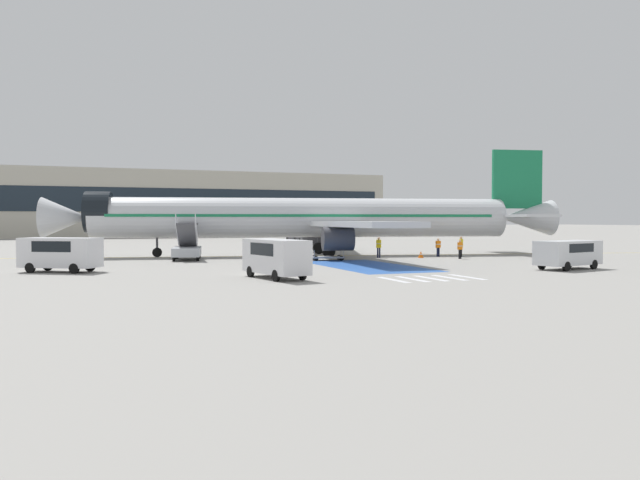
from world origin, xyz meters
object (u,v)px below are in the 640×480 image
at_px(service_van_1, 276,255).
at_px(service_van_2, 60,252).
at_px(ground_crew_0, 379,246).
at_px(terminal_building, 141,204).
at_px(boarding_stairs_forward, 187,248).
at_px(baggage_cart, 328,257).
at_px(ground_crew_1, 461,245).
at_px(ground_crew_2, 438,246).
at_px(ground_crew_3, 460,248).
at_px(airliner, 311,218).
at_px(fuel_tanker, 303,231).
at_px(service_van_0, 568,252).
at_px(traffic_cone_0, 421,255).

relative_size(service_van_1, service_van_2, 1.02).
relative_size(ground_crew_0, terminal_building, 0.02).
distance_m(boarding_stairs_forward, ground_crew_0, 16.40).
distance_m(service_van_1, baggage_cart, 16.23).
distance_m(ground_crew_1, ground_crew_2, 2.04).
height_order(ground_crew_1, ground_crew_2, ground_crew_1).
distance_m(service_van_1, service_van_2, 14.66).
distance_m(baggage_cart, ground_crew_1, 12.86).
relative_size(ground_crew_1, ground_crew_3, 1.13).
bearing_deg(ground_crew_3, service_van_2, -13.29).
relative_size(service_van_2, baggage_cart, 1.81).
bearing_deg(airliner, fuel_tanker, -5.67).
xyz_separation_m(fuel_tanker, baggage_cart, (-8.96, -32.26, -1.60)).
bearing_deg(ground_crew_2, service_van_1, 31.44).
relative_size(baggage_cart, ground_crew_1, 1.56).
relative_size(fuel_tanker, baggage_cart, 3.50).
bearing_deg(baggage_cart, ground_crew_1, -76.80).
relative_size(ground_crew_0, ground_crew_2, 1.10).
bearing_deg(boarding_stairs_forward, service_van_2, -123.32).
bearing_deg(baggage_cart, ground_crew_2, -70.32).
height_order(airliner, service_van_0, airliner).
distance_m(boarding_stairs_forward, service_van_1, 18.50).
height_order(service_van_1, terminal_building, terminal_building).
relative_size(service_van_2, terminal_building, 0.05).
bearing_deg(service_van_1, service_van_2, -49.44).
relative_size(ground_crew_2, ground_crew_3, 1.02).
bearing_deg(service_van_1, fuel_tanker, -122.38).
xyz_separation_m(airliner, ground_crew_0, (4.40, -5.14, -2.45)).
height_order(baggage_cart, ground_crew_0, ground_crew_0).
bearing_deg(boarding_stairs_forward, airliner, 21.50).
bearing_deg(boarding_stairs_forward, fuel_tanker, 66.19).
xyz_separation_m(ground_crew_1, traffic_cone_0, (-3.99, 0.18, -0.78)).
distance_m(service_van_1, ground_crew_1, 25.45).
bearing_deg(ground_crew_3, traffic_cone_0, -62.06).
bearing_deg(service_van_2, service_van_0, 104.94).
bearing_deg(ground_crew_2, service_van_2, 5.10).
relative_size(ground_crew_3, terminal_building, 0.02).
distance_m(ground_crew_2, traffic_cone_0, 2.72).
height_order(service_van_0, ground_crew_3, service_van_0).
distance_m(airliner, service_van_0, 23.69).
bearing_deg(ground_crew_0, ground_crew_1, 23.14).
distance_m(service_van_0, ground_crew_3, 12.24).
bearing_deg(baggage_cart, boarding_stairs_forward, 79.75).
relative_size(ground_crew_2, traffic_cone_0, 2.88).
distance_m(airliner, fuel_tanker, 26.89).
relative_size(fuel_tanker, ground_crew_0, 5.50).
distance_m(baggage_cart, ground_crew_0, 5.63).
relative_size(boarding_stairs_forward, ground_crew_0, 3.02).
xyz_separation_m(ground_crew_3, terminal_building, (-19.68, 80.62, 5.49)).
height_order(ground_crew_0, terminal_building, terminal_building).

